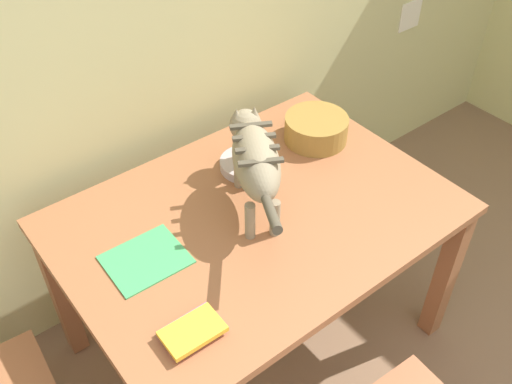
{
  "coord_description": "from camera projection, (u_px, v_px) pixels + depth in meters",
  "views": [
    {
      "loc": [
        -0.91,
        0.25,
        2.19
      ],
      "look_at": [
        0.01,
        1.43,
        0.86
      ],
      "focal_mm": 40.47,
      "sensor_mm": 36.0,
      "label": 1
    }
  ],
  "objects": [
    {
      "name": "wall_rear",
      "position": [
        144.0,
        21.0,
        2.12
      ],
      "size": [
        5.29,
        0.11,
        2.5
      ],
      "color": "#CFC989",
      "rests_on": "ground_plane"
    },
    {
      "name": "dining_table",
      "position": [
        256.0,
        229.0,
        2.13
      ],
      "size": [
        1.38,
        0.99,
        0.76
      ],
      "color": "#9D5F3B",
      "rests_on": "ground_plane"
    },
    {
      "name": "cat",
      "position": [
        255.0,
        157.0,
        1.97
      ],
      "size": [
        0.37,
        0.61,
        0.31
      ],
      "rotation": [
        0.0,
        0.0,
        -0.5
      ],
      "color": "gray",
      "rests_on": "dining_table"
    },
    {
      "name": "saucer_bowl",
      "position": [
        246.0,
        164.0,
        2.25
      ],
      "size": [
        0.21,
        0.21,
        0.04
      ],
      "primitive_type": "cylinder",
      "color": "#BCABAB",
      "rests_on": "dining_table"
    },
    {
      "name": "coffee_mug",
      "position": [
        247.0,
        150.0,
        2.21
      ],
      "size": [
        0.12,
        0.08,
        0.09
      ],
      "color": "white",
      "rests_on": "saucer_bowl"
    },
    {
      "name": "magazine",
      "position": [
        146.0,
        259.0,
        1.9
      ],
      "size": [
        0.26,
        0.22,
        0.01
      ],
      "primitive_type": "cube",
      "rotation": [
        0.0,
        0.0,
        -0.02
      ],
      "color": "#41A35E",
      "rests_on": "dining_table"
    },
    {
      "name": "book_stack",
      "position": [
        192.0,
        331.0,
        1.67
      ],
      "size": [
        0.18,
        0.13,
        0.04
      ],
      "color": "#8F4394",
      "rests_on": "dining_table"
    },
    {
      "name": "wicker_basket",
      "position": [
        316.0,
        128.0,
        2.37
      ],
      "size": [
        0.26,
        0.26,
        0.11
      ],
      "color": "olive",
      "rests_on": "dining_table"
    }
  ]
}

